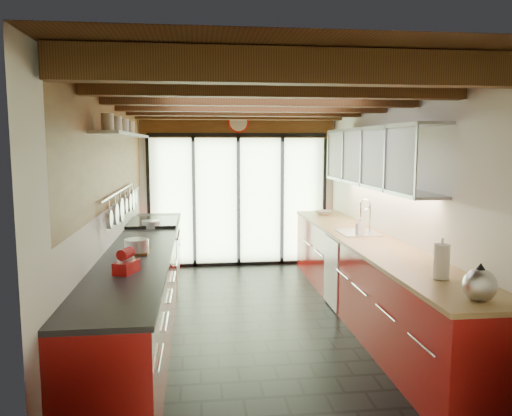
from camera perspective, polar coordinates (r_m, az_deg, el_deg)
name	(u,v)px	position (r m, az deg, el deg)	size (l,w,h in m)	color
ground	(258,322)	(5.80, 0.29, -12.86)	(5.50, 5.50, 0.00)	black
room_shell	(259,176)	(5.46, 0.30, 3.68)	(5.50, 5.50, 5.50)	silver
ceiling_beams	(255,104)	(5.84, -0.16, 11.85)	(3.14, 5.06, 4.90)	#593316
glass_door	(238,165)	(8.13, -2.03, 4.89)	(2.95, 0.10, 2.90)	#C6EAAD
left_counter	(143,286)	(5.65, -12.80, -8.67)	(0.68, 5.00, 0.92)	#9F1512
range_stove	(154,256)	(7.05, -11.57, -5.38)	(0.66, 0.90, 0.97)	silver
right_counter	(368,279)	(5.94, 12.69, -7.87)	(0.68, 5.00, 0.92)	#9F1512
sink_assembly	(359,230)	(6.21, 11.71, -2.48)	(0.45, 0.52, 0.43)	silver
upper_cabinets_right	(376,157)	(6.08, 13.51, 5.70)	(0.34, 3.00, 3.00)	silver
left_wall_fixtures	(124,164)	(5.76, -14.82, 4.92)	(0.28, 2.60, 0.96)	silver
stand_mixer	(126,263)	(4.36, -14.59, -6.09)	(0.21, 0.27, 0.22)	#AD0D0E
pot_large	(137,247)	(5.07, -13.47, -4.30)	(0.24, 0.24, 0.15)	silver
pot_small	(151,224)	(6.62, -11.88, -1.83)	(0.24, 0.24, 0.09)	silver
cutting_board	(137,252)	(5.13, -13.39, -4.88)	(0.23, 0.32, 0.03)	brown
kettle	(480,283)	(3.82, 24.21, -7.83)	(0.31, 0.33, 0.28)	silver
paper_towel	(442,262)	(4.28, 20.45, -5.79)	(0.15, 0.15, 0.34)	white
soap_bottle	(360,226)	(6.12, 11.83, -2.07)	(0.09, 0.09, 0.20)	silver
bowl	(324,213)	(7.78, 7.74, -0.52)	(0.25, 0.25, 0.06)	silver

